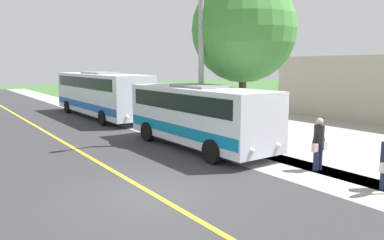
{
  "coord_description": "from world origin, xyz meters",
  "views": [
    {
      "loc": [
        4.75,
        8.56,
        3.57
      ],
      "look_at": [
        -3.5,
        -3.04,
        1.4
      ],
      "focal_mm": 34.24,
      "sensor_mm": 36.0,
      "label": 1
    }
  ],
  "objects_px": {
    "shuttle_bus_front": "(198,113)",
    "tree_curbside": "(244,30)",
    "transit_bus_rear": "(100,92)",
    "pedestrian_waiting": "(319,142)",
    "street_light_pole": "(199,53)"
  },
  "relations": [
    {
      "from": "shuttle_bus_front",
      "to": "tree_curbside",
      "type": "relative_size",
      "value": 1.04
    },
    {
      "from": "street_light_pole",
      "to": "tree_curbside",
      "type": "xyz_separation_m",
      "value": [
        -2.53,
        0.12,
        1.08
      ]
    },
    {
      "from": "street_light_pole",
      "to": "shuttle_bus_front",
      "type": "bearing_deg",
      "value": 52.33
    },
    {
      "from": "transit_bus_rear",
      "to": "tree_curbside",
      "type": "distance_m",
      "value": 11.77
    },
    {
      "from": "pedestrian_waiting",
      "to": "tree_curbside",
      "type": "bearing_deg",
      "value": -106.86
    },
    {
      "from": "street_light_pole",
      "to": "transit_bus_rear",
      "type": "bearing_deg",
      "value": -88.34
    },
    {
      "from": "pedestrian_waiting",
      "to": "shuttle_bus_front",
      "type": "bearing_deg",
      "value": -76.33
    },
    {
      "from": "street_light_pole",
      "to": "pedestrian_waiting",
      "type": "bearing_deg",
      "value": 98.53
    },
    {
      "from": "tree_curbside",
      "to": "transit_bus_rear",
      "type": "bearing_deg",
      "value": -75.36
    },
    {
      "from": "shuttle_bus_front",
      "to": "pedestrian_waiting",
      "type": "xyz_separation_m",
      "value": [
        -1.25,
        5.15,
        -0.53
      ]
    },
    {
      "from": "transit_bus_rear",
      "to": "pedestrian_waiting",
      "type": "distance_m",
      "value": 16.49
    },
    {
      "from": "street_light_pole",
      "to": "tree_curbside",
      "type": "bearing_deg",
      "value": 177.23
    },
    {
      "from": "shuttle_bus_front",
      "to": "tree_curbside",
      "type": "distance_m",
      "value": 4.7
    },
    {
      "from": "shuttle_bus_front",
      "to": "street_light_pole",
      "type": "distance_m",
      "value": 2.65
    },
    {
      "from": "street_light_pole",
      "to": "tree_curbside",
      "type": "height_order",
      "value": "tree_curbside"
    }
  ]
}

